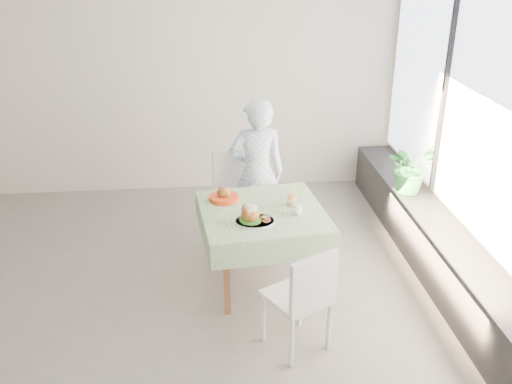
{
  "coord_description": "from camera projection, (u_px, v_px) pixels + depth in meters",
  "views": [
    {
      "loc": [
        0.67,
        -4.17,
        2.88
      ],
      "look_at": [
        1.11,
        0.27,
        0.89
      ],
      "focal_mm": 40.0,
      "sensor_mm": 36.0,
      "label": 1
    }
  ],
  "objects": [
    {
      "name": "floor",
      "position": [
        131.0,
        304.0,
        4.9
      ],
      "size": [
        6.0,
        6.0,
        0.0
      ],
      "primitive_type": "plane",
      "color": "#63615E",
      "rests_on": "ground"
    },
    {
      "name": "wall_back",
      "position": [
        142.0,
        78.0,
        6.6
      ],
      "size": [
        6.0,
        0.02,
        2.8
      ],
      "primitive_type": "cube",
      "color": "beige",
      "rests_on": "ground"
    },
    {
      "name": "wall_right",
      "position": [
        492.0,
        139.0,
        4.6
      ],
      "size": [
        0.02,
        5.0,
        2.8
      ],
      "primitive_type": "cube",
      "color": "beige",
      "rests_on": "ground"
    },
    {
      "name": "window_pane",
      "position": [
        494.0,
        109.0,
        4.5
      ],
      "size": [
        0.01,
        4.8,
        2.18
      ],
      "primitive_type": "cube",
      "color": "#D1E0F9",
      "rests_on": "ground"
    },
    {
      "name": "window_ledge",
      "position": [
        449.0,
        263.0,
        5.05
      ],
      "size": [
        0.4,
        4.8,
        0.5
      ],
      "primitive_type": "cube",
      "color": "black",
      "rests_on": "ground"
    },
    {
      "name": "cafe_table",
      "position": [
        262.0,
        239.0,
        5.01
      ],
      "size": [
        1.15,
        1.15,
        0.74
      ],
      "color": "brown",
      "rests_on": "ground"
    },
    {
      "name": "chair_far",
      "position": [
        241.0,
        216.0,
        5.8
      ],
      "size": [
        0.56,
        0.56,
        0.95
      ],
      "color": "white",
      "rests_on": "ground"
    },
    {
      "name": "chair_near",
      "position": [
        297.0,
        316.0,
        4.3
      ],
      "size": [
        0.56,
        0.56,
        0.87
      ],
      "color": "white",
      "rests_on": "ground"
    },
    {
      "name": "diner",
      "position": [
        257.0,
        174.0,
        5.6
      ],
      "size": [
        0.58,
        0.41,
        1.53
      ],
      "primitive_type": "imported",
      "rotation": [
        0.0,
        0.0,
        3.21
      ],
      "color": "#8DBDE2",
      "rests_on": "ground"
    },
    {
      "name": "main_dish",
      "position": [
        252.0,
        217.0,
        4.66
      ],
      "size": [
        0.33,
        0.33,
        0.17
      ],
      "color": "white",
      "rests_on": "cafe_table"
    },
    {
      "name": "juice_cup_orange",
      "position": [
        292.0,
        199.0,
        4.97
      ],
      "size": [
        0.09,
        0.09,
        0.25
      ],
      "color": "white",
      "rests_on": "cafe_table"
    },
    {
      "name": "juice_cup_lemonade",
      "position": [
        297.0,
        208.0,
        4.81
      ],
      "size": [
        0.09,
        0.09,
        0.26
      ],
      "color": "white",
      "rests_on": "cafe_table"
    },
    {
      "name": "second_dish",
      "position": [
        224.0,
        196.0,
        5.07
      ],
      "size": [
        0.27,
        0.27,
        0.13
      ],
      "color": "red",
      "rests_on": "cafe_table"
    },
    {
      "name": "potted_plant",
      "position": [
        411.0,
        167.0,
        5.75
      ],
      "size": [
        0.61,
        0.58,
        0.53
      ],
      "primitive_type": "imported",
      "rotation": [
        0.0,
        0.0,
        0.43
      ],
      "color": "#297B38",
      "rests_on": "window_ledge"
    }
  ]
}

